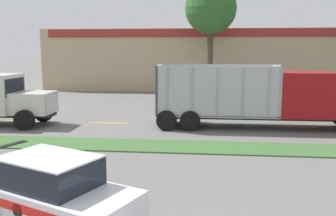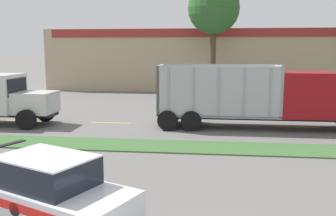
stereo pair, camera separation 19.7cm
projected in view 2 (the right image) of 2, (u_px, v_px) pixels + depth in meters
The scene contains 9 objects.
grass_verge at pixel (187, 147), 16.66m from camera, with size 120.00×2.16×0.06m, color #3D6633.
centre_line_2 at pixel (25, 121), 22.84m from camera, with size 2.40×0.14×0.01m, color yellow.
centre_line_3 at pixel (111, 123), 22.22m from camera, with size 2.40×0.14×0.01m, color yellow.
centre_line_4 at pixel (202, 125), 21.59m from camera, with size 2.40×0.14×0.01m, color yellow.
centre_line_5 at pixel (298, 127), 20.96m from camera, with size 2.40×0.14×0.01m, color yellow.
dump_truck_trail at pixel (282, 99), 20.39m from camera, with size 11.43×2.74×3.55m.
rally_car at pixel (52, 189), 9.38m from camera, with size 4.61×3.42×1.74m.
store_building_backdrop at pixel (222, 59), 42.75m from camera, with size 36.91×12.10×6.34m.
tree_behind_left at pixel (214, 4), 33.74m from camera, with size 4.69×4.69×11.50m.
Camera 2 is at (1.05, -5.82, 4.36)m, focal length 40.00 mm.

